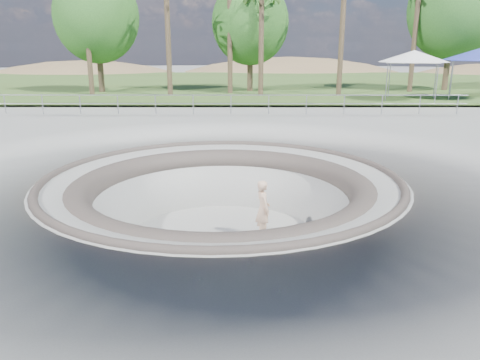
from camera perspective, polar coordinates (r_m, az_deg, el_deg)
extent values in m
plane|color=#9C9C97|center=(13.40, -2.22, 0.26)|extent=(180.00, 180.00, 0.00)
torus|color=#9C9C97|center=(14.07, -2.14, -7.60)|extent=(14.00, 14.00, 4.00)
cylinder|color=#9C9C97|center=(14.05, -2.14, -7.42)|extent=(6.60, 6.60, 0.10)
torus|color=#4C413C|center=(13.41, -2.22, 0.18)|extent=(10.24, 10.24, 0.24)
torus|color=#4C413C|center=(13.53, -2.20, -1.57)|extent=(8.91, 8.91, 0.81)
cube|color=#3F5723|center=(47.02, -0.51, 11.79)|extent=(180.00, 36.00, 0.12)
ellipsoid|color=brown|center=(72.24, -18.16, 7.15)|extent=(50.40, 36.00, 23.40)
ellipsoid|color=brown|center=(74.16, 5.98, 6.94)|extent=(61.60, 44.00, 28.60)
cylinder|color=gray|center=(25.02, -1.12, 10.32)|extent=(25.00, 0.05, 0.05)
cylinder|color=gray|center=(25.07, -1.12, 9.29)|extent=(25.00, 0.05, 0.05)
cube|color=brown|center=(14.00, 2.77, -6.93)|extent=(0.94, 0.54, 0.02)
cylinder|color=#AEADB2|center=(14.02, 2.77, -7.07)|extent=(0.10, 0.19, 0.04)
cylinder|color=#AEADB2|center=(14.02, 2.77, -7.07)|extent=(0.10, 0.19, 0.04)
cylinder|color=beige|center=(14.02, 2.77, -7.10)|extent=(0.08, 0.05, 0.07)
cylinder|color=beige|center=(14.02, 2.77, -7.10)|extent=(0.08, 0.05, 0.07)
cylinder|color=beige|center=(14.02, 2.77, -7.10)|extent=(0.08, 0.05, 0.07)
cylinder|color=beige|center=(14.02, 2.77, -7.10)|extent=(0.08, 0.05, 0.07)
imported|color=#DCB08E|center=(13.68, 2.82, -3.53)|extent=(0.59, 0.73, 1.74)
cylinder|color=gray|center=(31.02, 18.50, 11.09)|extent=(0.06, 0.06, 2.30)
cylinder|color=gray|center=(32.04, 23.55, 10.72)|extent=(0.06, 0.06, 2.30)
cylinder|color=gray|center=(33.81, 16.97, 11.55)|extent=(0.06, 0.06, 2.30)
cylinder|color=gray|center=(34.75, 21.68, 11.23)|extent=(0.06, 0.06, 2.30)
cube|color=white|center=(32.81, 20.39, 13.34)|extent=(4.02, 4.02, 0.08)
cone|color=white|center=(32.81, 20.45, 13.97)|extent=(5.82, 5.82, 0.73)
cylinder|color=gray|center=(33.11, 25.62, 10.70)|extent=(0.06, 0.06, 2.40)
cylinder|color=gray|center=(35.90, 23.57, 11.22)|extent=(0.06, 0.06, 2.40)
cube|color=#2C39A1|center=(35.09, 27.13, 12.88)|extent=(4.33, 4.33, 0.08)
cone|color=#2C39A1|center=(35.08, 27.21, 13.50)|extent=(5.88, 5.88, 0.76)
cylinder|color=brown|center=(36.33, -18.26, 17.94)|extent=(0.36, 0.36, 10.40)
cylinder|color=brown|center=(34.08, -8.76, 16.72)|extent=(0.36, 0.36, 8.05)
cylinder|color=brown|center=(35.49, -1.26, 20.19)|extent=(0.36, 0.36, 12.17)
cylinder|color=brown|center=(34.34, 2.60, 16.39)|extent=(0.36, 0.36, 7.46)
cylinder|color=brown|center=(34.99, 12.33, 17.30)|extent=(0.36, 0.36, 8.99)
cylinder|color=brown|center=(38.93, 20.53, 16.12)|extent=(0.36, 0.36, 8.46)
cylinder|color=brown|center=(38.07, -16.74, 14.05)|extent=(0.44, 0.44, 5.26)
ellipsoid|color=#26571D|center=(38.13, -17.12, 18.56)|extent=(6.28, 5.71, 6.85)
cylinder|color=brown|center=(37.33, 1.23, 14.38)|extent=(0.44, 0.44, 4.88)
ellipsoid|color=#26571D|center=(37.35, 1.26, 18.66)|extent=(5.83, 5.30, 6.36)
cylinder|color=brown|center=(41.52, 24.05, 13.84)|extent=(0.44, 0.44, 5.79)
ellipsoid|color=#26571D|center=(41.61, 24.59, 18.37)|extent=(6.91, 6.29, 7.54)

